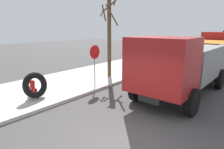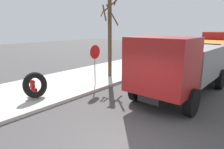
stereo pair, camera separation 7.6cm
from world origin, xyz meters
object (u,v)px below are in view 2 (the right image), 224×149
Objects in this scene: dump_truck_orange at (212,51)px; fire_hydrant at (33,87)px; stop_sign at (95,58)px; dump_truck_gray at (183,64)px; loose_tire at (35,85)px; bare_tree at (110,35)px.

fire_hydrant is at bearing 156.15° from dump_truck_orange.
stop_sign is 9.36m from dump_truck_orange.
fire_hydrant is 3.55m from stop_sign.
stop_sign is at bearing 113.16° from dump_truck_gray.
dump_truck_orange reaches higher than loose_tire.
bare_tree is at bearing 141.67° from dump_truck_orange.
bare_tree is (5.45, -0.26, 2.33)m from fire_hydrant.
loose_tire is 0.23× the size of bare_tree.
loose_tire reaches higher than fire_hydrant.
stop_sign is (3.25, -0.72, 0.97)m from loose_tire.
dump_truck_orange is (8.44, -4.06, -0.13)m from stop_sign.
bare_tree is at bearing 84.93° from dump_truck_gray.
bare_tree is (2.26, 0.82, 1.17)m from stop_sign.
loose_tire is 0.17× the size of dump_truck_gray.
dump_truck_gray is at bearing -46.77° from fire_hydrant.
dump_truck_orange is (11.68, -4.78, 0.84)m from loose_tire.
dump_truck_gray is (1.81, -4.24, -0.13)m from stop_sign.
dump_truck_gray is 5.24m from bare_tree.
stop_sign is 4.61m from dump_truck_gray.
loose_tire is at bearing -178.94° from bare_tree.
dump_truck_orange is (6.62, 0.18, 0.00)m from dump_truck_gray.
stop_sign is at bearing -12.45° from loose_tire.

